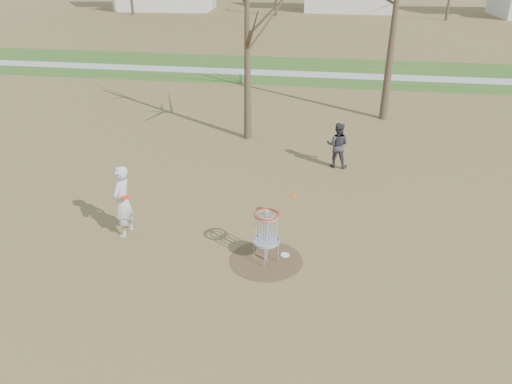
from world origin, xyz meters
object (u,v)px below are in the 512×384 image
(player_throwing, at_px, (337,145))
(disc_golf_basket, at_px, (266,228))
(player_standing, at_px, (122,201))
(disc_grounded, at_px, (285,255))

(player_throwing, relative_size, disc_golf_basket, 1.18)
(player_standing, distance_m, disc_grounded, 4.42)
(player_standing, height_order, disc_golf_basket, player_standing)
(player_standing, height_order, player_throwing, player_standing)
(disc_grounded, relative_size, disc_golf_basket, 0.16)
(player_standing, distance_m, disc_golf_basket, 3.92)
(player_throwing, distance_m, disc_golf_basket, 6.36)
(player_throwing, xyz_separation_m, disc_grounded, (-1.12, -5.87, -0.77))
(player_throwing, relative_size, disc_grounded, 7.22)
(player_standing, bearing_deg, disc_golf_basket, 86.11)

